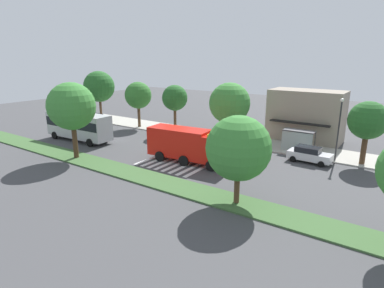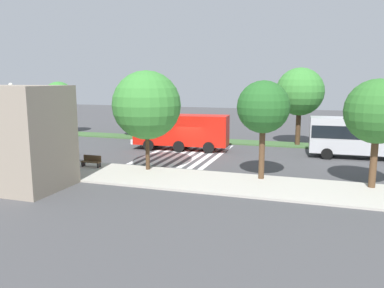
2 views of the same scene
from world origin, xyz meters
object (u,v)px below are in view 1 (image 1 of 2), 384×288
median_tree_far_west (71,106)px  median_tree_west (238,148)px  parked_car_west (96,119)px  sidewalk_tree_far_west (99,87)px  sidewalk_tree_center (175,98)px  parked_car_mid (309,154)px  street_lamp (339,125)px  bus_stop_shelter (298,137)px  fire_truck (193,144)px  sidewalk_tree_far_east (368,121)px  transit_bus (78,125)px  sidewalk_tree_east (230,103)px  sidewalk_tree_west (138,95)px  bench_near_shelter (264,143)px

median_tree_far_west → median_tree_west: bearing=0.0°
parked_car_west → median_tree_west: size_ratio=0.65×
sidewalk_tree_far_west → sidewalk_tree_center: sidewalk_tree_far_west is taller
parked_car_mid → sidewalk_tree_center: bearing=175.5°
street_lamp → bus_stop_shelter: bearing=167.5°
median_tree_west → sidewalk_tree_center: bearing=139.1°
parked_car_west → median_tree_far_west: bearing=-43.8°
fire_truck → sidewalk_tree_far_east: 17.61m
transit_bus → sidewalk_tree_east: 19.94m
fire_truck → median_tree_far_west: (-11.37, -6.07, 3.73)m
transit_bus → bus_stop_shelter: bearing=-158.9°
sidewalk_tree_west → median_tree_far_west: (5.40, -15.47, 0.72)m
bench_near_shelter → parked_car_west: bearing=-174.4°
parked_car_mid → transit_bus: (-27.58, -8.20, 1.29)m
parked_car_west → median_tree_west: bearing=-20.6°
bus_stop_shelter → sidewalk_tree_far_west: 33.76m
transit_bus → median_tree_west: size_ratio=1.52×
bus_stop_shelter → bench_near_shelter: (-4.00, -0.01, -1.30)m
sidewalk_tree_far_west → median_tree_far_west: bearing=-47.1°
sidewalk_tree_west → sidewalk_tree_center: (7.11, -0.00, 0.11)m
sidewalk_tree_far_west → bus_stop_shelter: bearing=1.0°
parked_car_mid → sidewalk_tree_center: sidewalk_tree_center is taller
sidewalk_tree_west → sidewalk_tree_east: bearing=0.0°
sidewalk_tree_west → sidewalk_tree_far_east: size_ratio=1.08×
street_lamp → sidewalk_tree_center: size_ratio=0.96×
median_tree_far_west → median_tree_west: median_tree_far_west is taller
street_lamp → transit_bus: bearing=-161.4°
sidewalk_tree_east → median_tree_west: bearing=-59.5°
fire_truck → street_lamp: street_lamp is taller
sidewalk_tree_west → sidewalk_tree_far_east: (31.42, 0.00, -0.37)m
transit_bus → sidewalk_tree_center: sidewalk_tree_center is taller
sidewalk_tree_east → sidewalk_tree_far_east: 15.58m
sidewalk_tree_center → median_tree_far_west: bearing=-96.3°
bus_stop_shelter → sidewalk_tree_east: (-8.68, -0.57, 3.22)m
street_lamp → sidewalk_tree_center: 21.82m
transit_bus → sidewalk_tree_west: size_ratio=1.46×
sidewalk_tree_far_west → sidewalk_tree_far_east: (40.41, 0.00, -1.24)m
sidewalk_tree_far_west → median_tree_west: (33.95, -15.47, -1.49)m
median_tree_west → bus_stop_shelter: bearing=91.5°
median_tree_west → median_tree_far_west: bearing=180.0°
parked_car_west → transit_bus: (6.89, -8.20, 1.29)m
sidewalk_tree_center → median_tree_west: sidewalk_tree_center is taller
fire_truck → median_tree_west: (8.19, -6.07, 2.39)m
parked_car_mid → median_tree_west: median_tree_west is taller
street_lamp → sidewalk_tree_far_east: (2.52, 0.40, 0.64)m
parked_car_mid → sidewalk_tree_center: (-19.57, 2.20, 4.27)m
bench_near_shelter → median_tree_west: median_tree_west is taller
bench_near_shelter → median_tree_far_west: 22.64m
parked_car_west → sidewalk_tree_far_west: size_ratio=0.52×
transit_bus → sidewalk_tree_far_east: sidewalk_tree_far_east is taller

